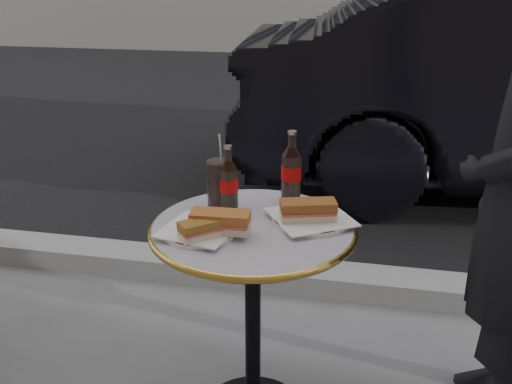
% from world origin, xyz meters
% --- Properties ---
extents(asphalt_road, '(40.00, 8.00, 0.00)m').
position_xyz_m(asphalt_road, '(0.00, 5.00, 0.00)').
color(asphalt_road, black).
rests_on(asphalt_road, ground).
extents(curb, '(40.00, 0.20, 0.12)m').
position_xyz_m(curb, '(0.00, 0.90, 0.05)').
color(curb, gray).
rests_on(curb, ground).
extents(bistro_table, '(0.62, 0.62, 0.73)m').
position_xyz_m(bistro_table, '(0.00, 0.00, 0.37)').
color(bistro_table, '#BAB2C4').
rests_on(bistro_table, ground).
extents(plate_left, '(0.28, 0.28, 0.01)m').
position_xyz_m(plate_left, '(-0.14, -0.09, 0.74)').
color(plate_left, white).
rests_on(plate_left, bistro_table).
extents(plate_right, '(0.30, 0.30, 0.01)m').
position_xyz_m(plate_right, '(0.17, 0.06, 0.74)').
color(plate_right, white).
rests_on(plate_right, bistro_table).
extents(sandwich_left_a, '(0.15, 0.14, 0.05)m').
position_xyz_m(sandwich_left_a, '(-0.11, -0.13, 0.77)').
color(sandwich_left_a, olive).
rests_on(sandwich_left_a, plate_left).
extents(sandwich_left_b, '(0.17, 0.09, 0.06)m').
position_xyz_m(sandwich_left_b, '(-0.08, -0.09, 0.77)').
color(sandwich_left_b, '#B6612E').
rests_on(sandwich_left_b, plate_left).
extents(sandwich_right, '(0.18, 0.12, 0.06)m').
position_xyz_m(sandwich_right, '(0.16, 0.04, 0.77)').
color(sandwich_right, '#985226').
rests_on(sandwich_right, plate_right).
extents(cola_bottle_left, '(0.08, 0.08, 0.22)m').
position_xyz_m(cola_bottle_left, '(-0.10, 0.09, 0.84)').
color(cola_bottle_left, black).
rests_on(cola_bottle_left, bistro_table).
extents(cola_bottle_right, '(0.07, 0.07, 0.24)m').
position_xyz_m(cola_bottle_right, '(0.08, 0.21, 0.85)').
color(cola_bottle_right, black).
rests_on(cola_bottle_right, bistro_table).
extents(cola_glass, '(0.08, 0.08, 0.16)m').
position_xyz_m(cola_glass, '(-0.13, 0.11, 0.81)').
color(cola_glass, black).
rests_on(cola_glass, bistro_table).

